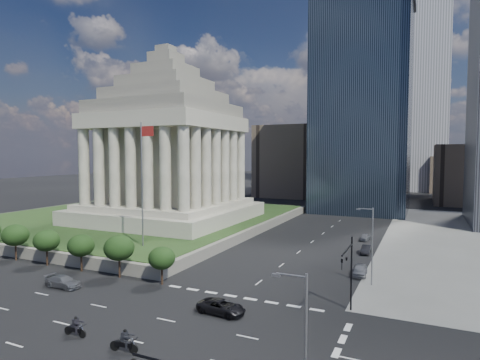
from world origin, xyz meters
The scene contains 19 objects.
ground centered at (0.00, 100.00, 0.00)m, with size 500.00×500.00×0.00m, color black.
plaza_terrace centered at (-45.00, 50.00, 0.90)m, with size 66.00×70.00×1.80m, color #686659.
plaza_lawn centered at (-45.00, 50.00, 1.85)m, with size 64.00×68.00×0.10m, color #273E19.
war_memorial centered at (-34.00, 48.00, 21.40)m, with size 34.00×34.00×39.00m, color gray, non-canonical shape.
flagpole centered at (-21.83, 24.00, 13.11)m, with size 2.52×0.24×20.00m.
tree_row centered at (-35.50, 14.00, 3.00)m, with size 53.00×4.00×6.00m, color black, non-canonical shape.
midrise_glass centered at (2.00, 95.00, 30.00)m, with size 26.00×26.00×60.00m, color black.
building_filler_ne centered at (32.00, 130.00, 10.00)m, with size 20.00×30.00×20.00m, color brown.
building_filler_nw centered at (-30.00, 130.00, 14.00)m, with size 24.00×30.00×28.00m, color brown.
traffic_signal_ne centered at (12.50, 13.70, 5.25)m, with size 0.30×5.74×8.00m.
street_lamp_south centered at (13.33, -6.00, 5.66)m, with size 2.13×0.22×10.00m.
street_lamp_north centered at (13.33, 25.00, 5.66)m, with size 2.13×0.22×10.00m.
pickup_truck centered at (0.33, 8.81, 0.73)m, with size 5.25×2.42×1.46m, color black.
suv_grey centered at (-21.65, 7.86, 0.73)m, with size 2.04×5.01×1.45m, color #515258.
parked_sedan_near centered at (11.50, 28.76, 0.77)m, with size 4.53×1.82×1.54m, color gray.
parked_sedan_mid centered at (10.63, 41.84, 0.67)m, with size 1.43×4.10×1.35m, color black.
parked_sedan_far centered at (9.00, 52.53, 0.65)m, with size 1.53×3.80×1.30m, color slate.
motorcycle_lead centered at (-3.36, -1.93, 1.01)m, with size 2.71×0.74×2.02m, color black, non-canonical shape.
motorcycle_trail centered at (-9.46, -1.51, 0.94)m, with size 2.53×0.69×1.89m, color black, non-canonical shape.
Camera 1 is at (19.43, -27.64, 16.69)m, focal length 30.00 mm.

